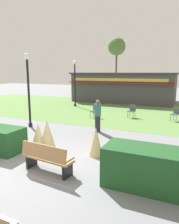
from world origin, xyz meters
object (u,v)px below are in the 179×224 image
object	(u,v)px
cafe_chair_west	(176,113)
parked_car_west_slot	(118,89)
trash_bin	(143,171)
cafe_chair_center	(132,110)
lamppost_mid	(28,81)
food_kiosk	(124,87)
cafe_chair_east	(95,110)
person_strolling	(98,115)
park_bench	(47,158)
tree_left_bg	(117,47)
lamppost_far	(75,78)

from	to	relation	value
cafe_chair_west	parked_car_west_slot	world-z (taller)	parked_car_west_slot
parked_car_west_slot	trash_bin	bearing A→B (deg)	-71.49
cafe_chair_west	cafe_chair_center	xyz separation A→B (m)	(-2.80, -0.07, 0.00)
cafe_chair_center	lamppost_mid	bearing A→B (deg)	-134.04
food_kiosk	cafe_chair_east	size ratio (longest dim) A/B	11.79
person_strolling	park_bench	bearing A→B (deg)	-16.61
lamppost_mid	tree_left_bg	size ratio (longest dim) A/B	0.49
food_kiosk	park_bench	bearing A→B (deg)	-82.60
cafe_chair_center	cafe_chair_east	bearing A→B (deg)	-156.05
trash_bin	food_kiosk	world-z (taller)	food_kiosk
lamppost_far	cafe_chair_center	size ratio (longest dim) A/B	4.62
lamppost_mid	tree_left_bg	distance (m)	24.75
parked_car_west_slot	person_strolling	bearing A→B (deg)	-76.06
cafe_chair_east	parked_car_west_slot	world-z (taller)	parked_car_west_slot
person_strolling	tree_left_bg	size ratio (longest dim) A/B	0.20
park_bench	cafe_chair_center	size ratio (longest dim) A/B	1.96
park_bench	person_strolling	distance (m)	4.99
lamppost_mid	cafe_chair_center	bearing A→B (deg)	45.96
lamppost_far	cafe_chair_west	bearing A→B (deg)	-17.31
lamppost_mid	cafe_chair_east	distance (m)	4.99
park_bench	lamppost_mid	xyz separation A→B (m)	(-4.23, 4.29, 2.11)
cafe_chair_east	lamppost_far	bearing A→B (deg)	133.23
park_bench	cafe_chair_center	world-z (taller)	park_bench
person_strolling	parked_car_west_slot	xyz separation A→B (m)	(-4.81, 19.36, -0.22)
cafe_chair_west	food_kiosk	bearing A→B (deg)	124.95
cafe_chair_west	lamppost_far	bearing A→B (deg)	162.69
food_kiosk	parked_car_west_slot	distance (m)	7.78
cafe_chair_east	park_bench	bearing A→B (deg)	-77.31
cafe_chair_east	person_strolling	size ratio (longest dim) A/B	0.53
cafe_chair_center	person_strolling	size ratio (longest dim) A/B	0.53
lamppost_far	lamppost_mid	bearing A→B (deg)	-81.12
trash_bin	cafe_chair_center	size ratio (longest dim) A/B	0.91
trash_bin	food_kiosk	bearing A→B (deg)	106.92
food_kiosk	lamppost_mid	bearing A→B (deg)	-98.85
lamppost_far	cafe_chair_center	bearing A→B (deg)	-25.23
lamppost_mid	person_strolling	world-z (taller)	lamppost_mid
cafe_chair_west	parked_car_west_slot	distance (m)	17.27
park_bench	cafe_chair_center	xyz separation A→B (m)	(0.49, 9.18, 0.05)
cafe_chair_center	food_kiosk	bearing A→B (deg)	108.84
tree_left_bg	lamppost_mid	bearing A→B (deg)	-84.09
trash_bin	cafe_chair_center	bearing A→B (deg)	105.12
lamppost_mid	cafe_chair_center	world-z (taller)	lamppost_mid
park_bench	trash_bin	world-z (taller)	park_bench
cafe_chair_west	cafe_chair_east	world-z (taller)	same
trash_bin	parked_car_west_slot	distance (m)	25.14
food_kiosk	cafe_chair_center	world-z (taller)	food_kiosk
trash_bin	cafe_chair_west	xyz separation A→B (m)	(0.45, 8.78, 0.12)
lamppost_mid	trash_bin	xyz separation A→B (m)	(7.08, -3.81, -2.19)
food_kiosk	cafe_chair_east	distance (m)	9.08
person_strolling	tree_left_bg	xyz separation A→B (m)	(-6.41, 23.56, 6.13)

